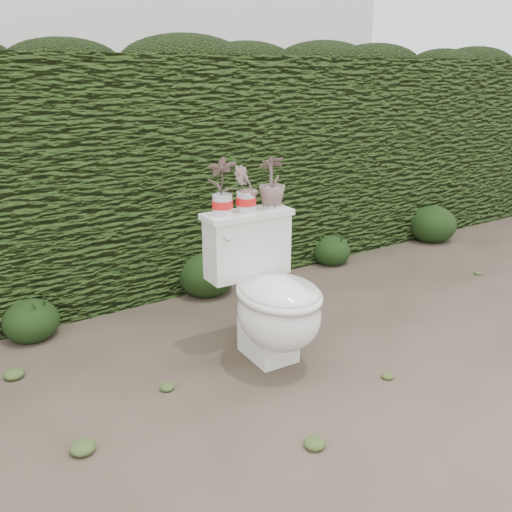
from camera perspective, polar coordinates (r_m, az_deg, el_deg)
ground at (r=3.12m, az=5.41°, el=-9.88°), size 60.00×60.00×0.00m
hedge at (r=4.16m, az=-8.39°, el=9.02°), size 8.00×1.00×1.60m
house_wall at (r=8.45m, az=-18.85°, el=21.35°), size 8.00×3.50×4.00m
toilet at (r=2.89m, az=1.51°, el=-4.41°), size 0.51×0.70×0.78m
potted_plant_left at (r=2.84m, az=-3.59°, el=7.26°), size 0.18×0.14×0.30m
potted_plant_center at (r=2.92m, az=-1.08°, el=6.91°), size 0.15×0.14×0.23m
potted_plant_right at (r=3.00m, az=1.71°, el=7.62°), size 0.18×0.18×0.27m
liriope_clump_1 at (r=3.47m, az=-22.65°, el=-5.89°), size 0.32×0.32×0.26m
liriope_clump_2 at (r=3.84m, az=-5.20°, el=-1.55°), size 0.41×0.41×0.32m
liriope_clump_3 at (r=4.48m, az=7.91°, el=0.88°), size 0.32×0.32×0.25m
liriope_clump_4 at (r=5.30m, az=18.06°, el=3.48°), size 0.44×0.44×0.35m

